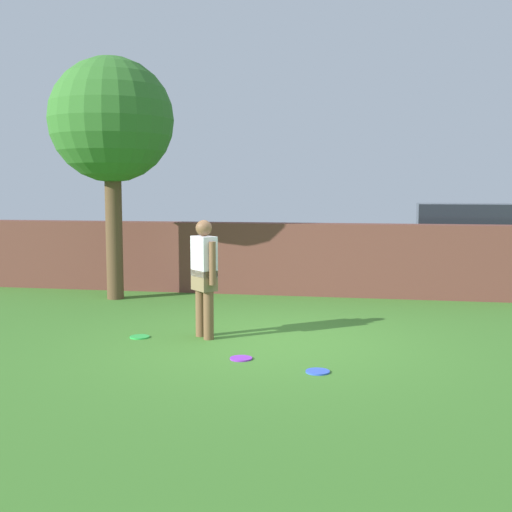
# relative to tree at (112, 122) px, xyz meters

# --- Properties ---
(ground_plane) EXTENTS (40.00, 40.00, 0.00)m
(ground_plane) POSITION_rel_tree_xyz_m (3.39, -2.77, -3.24)
(ground_plane) COLOR #3D7528
(brick_wall) EXTENTS (11.63, 0.50, 1.38)m
(brick_wall) POSITION_rel_tree_xyz_m (1.89, 1.14, -2.55)
(brick_wall) COLOR brown
(brick_wall) RESTS_ON ground
(tree) EXTENTS (2.25, 2.25, 4.41)m
(tree) POSITION_rel_tree_xyz_m (0.00, 0.00, 0.00)
(tree) COLOR brown
(tree) RESTS_ON ground
(person) EXTENTS (0.41, 0.41, 1.62)m
(person) POSITION_rel_tree_xyz_m (2.46, -2.74, -2.34)
(person) COLOR brown
(person) RESTS_ON ground
(car) EXTENTS (4.25, 2.02, 1.72)m
(car) POSITION_rel_tree_xyz_m (6.65, 3.40, -2.38)
(car) COLOR black
(car) RESTS_ON ground
(frisbee_blue) EXTENTS (0.27, 0.27, 0.02)m
(frisbee_blue) POSITION_rel_tree_xyz_m (4.14, -4.12, -3.23)
(frisbee_blue) COLOR blue
(frisbee_blue) RESTS_ON ground
(frisbee_green) EXTENTS (0.27, 0.27, 0.02)m
(frisbee_green) POSITION_rel_tree_xyz_m (1.58, -2.90, -3.23)
(frisbee_green) COLOR green
(frisbee_green) RESTS_ON ground
(frisbee_purple) EXTENTS (0.27, 0.27, 0.02)m
(frisbee_purple) POSITION_rel_tree_xyz_m (3.18, -3.74, -3.23)
(frisbee_purple) COLOR purple
(frisbee_purple) RESTS_ON ground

